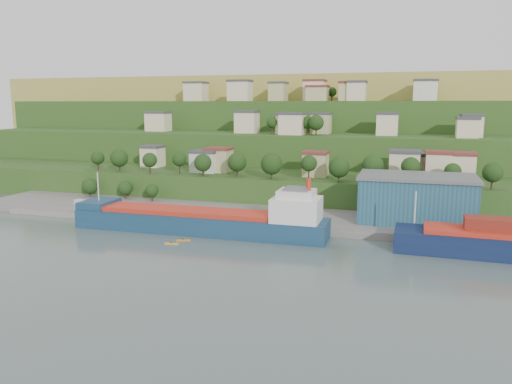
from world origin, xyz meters
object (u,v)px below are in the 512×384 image
at_px(cargo_ship_near, 206,222).
at_px(kayak_orange, 183,240).
at_px(caravan, 82,204).
at_px(warehouse, 416,198).

bearing_deg(cargo_ship_near, kayak_orange, -106.35).
relative_size(cargo_ship_near, caravan, 12.99).
xyz_separation_m(warehouse, kayak_orange, (-55.55, -30.54, -8.17)).
bearing_deg(kayak_orange, cargo_ship_near, 51.77).
xyz_separation_m(cargo_ship_near, kayak_orange, (-2.49, -9.01, -2.58)).
bearing_deg(warehouse, caravan, -175.47).
distance_m(warehouse, kayak_orange, 63.92).
height_order(cargo_ship_near, kayak_orange, cargo_ship_near).
distance_m(cargo_ship_near, kayak_orange, 9.70).
bearing_deg(caravan, cargo_ship_near, 4.10).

